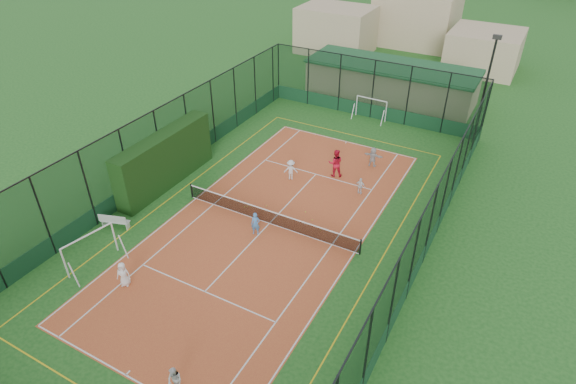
# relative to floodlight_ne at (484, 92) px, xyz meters

# --- Properties ---
(ground) EXTENTS (300.00, 300.00, 0.00)m
(ground) POSITION_rel_floodlight_ne_xyz_m (-8.60, -16.60, -4.12)
(ground) COLOR #1B4F1B
(ground) RESTS_ON ground
(court_slab) EXTENTS (11.17, 23.97, 0.01)m
(court_slab) POSITION_rel_floodlight_ne_xyz_m (-8.60, -16.60, -4.12)
(court_slab) COLOR #A53724
(court_slab) RESTS_ON ground
(tennis_net) EXTENTS (11.67, 0.12, 1.06)m
(tennis_net) POSITION_rel_floodlight_ne_xyz_m (-8.60, -16.60, -3.59)
(tennis_net) COLOR black
(tennis_net) RESTS_ON ground
(perimeter_fence) EXTENTS (18.12, 34.12, 5.00)m
(perimeter_fence) POSITION_rel_floodlight_ne_xyz_m (-8.60, -16.60, -1.62)
(perimeter_fence) COLOR black
(perimeter_fence) RESTS_ON ground
(floodlight_ne) EXTENTS (0.60, 0.26, 8.25)m
(floodlight_ne) POSITION_rel_floodlight_ne_xyz_m (0.00, 0.00, 0.00)
(floodlight_ne) COLOR black
(floodlight_ne) RESTS_ON ground
(clubhouse) EXTENTS (15.20, 7.20, 3.15)m
(clubhouse) POSITION_rel_floodlight_ne_xyz_m (-8.60, 5.40, -2.55)
(clubhouse) COLOR tan
(clubhouse) RESTS_ON ground
(hedge_left) EXTENTS (1.24, 8.24, 3.60)m
(hedge_left) POSITION_rel_floodlight_ne_xyz_m (-16.90, -15.97, -2.32)
(hedge_left) COLOR black
(hedge_left) RESTS_ON ground
(white_bench) EXTENTS (1.79, 0.99, 0.97)m
(white_bench) POSITION_rel_floodlight_ne_xyz_m (-16.40, -21.25, -3.64)
(white_bench) COLOR white
(white_bench) RESTS_ON ground
(futsal_goal_near) EXTENTS (3.08, 1.47, 1.92)m
(futsal_goal_near) POSITION_rel_floodlight_ne_xyz_m (-15.10, -24.16, -3.17)
(futsal_goal_near) COLOR white
(futsal_goal_near) RESTS_ON ground
(futsal_goal_far) EXTENTS (2.78, 0.91, 1.77)m
(futsal_goal_far) POSITION_rel_floodlight_ne_xyz_m (-8.52, 0.20, -3.24)
(futsal_goal_far) COLOR white
(futsal_goal_far) RESTS_ON ground
(child_near_left) EXTENTS (0.82, 0.71, 1.41)m
(child_near_left) POSITION_rel_floodlight_ne_xyz_m (-12.45, -24.53, -3.41)
(child_near_left) COLOR white
(child_near_left) RESTS_ON court_slab
(child_near_mid) EXTENTS (0.61, 0.51, 1.43)m
(child_near_mid) POSITION_rel_floodlight_ne_xyz_m (-8.80, -17.80, -3.40)
(child_near_mid) COLOR #4887CD
(child_near_mid) RESTS_ON court_slab
(child_near_right) EXTENTS (0.71, 0.59, 1.35)m
(child_near_right) POSITION_rel_floodlight_ne_xyz_m (-6.25, -28.01, -3.44)
(child_near_right) COLOR silver
(child_near_right) RESTS_ON court_slab
(child_far_left) EXTENTS (1.09, 0.91, 1.46)m
(child_far_left) POSITION_rel_floodlight_ne_xyz_m (-9.85, -11.59, -3.38)
(child_far_left) COLOR silver
(child_far_left) RESTS_ON court_slab
(child_far_right) EXTENTS (0.71, 0.33, 1.18)m
(child_far_right) POSITION_rel_floodlight_ne_xyz_m (-5.03, -11.01, -3.53)
(child_far_right) COLOR white
(child_far_right) RESTS_ON court_slab
(child_far_back) EXTENTS (1.37, 0.50, 1.46)m
(child_far_back) POSITION_rel_floodlight_ne_xyz_m (-5.58, -7.24, -3.39)
(child_far_back) COLOR silver
(child_far_back) RESTS_ON court_slab
(coach) EXTENTS (1.22, 1.13, 2.01)m
(coach) POSITION_rel_floodlight_ne_xyz_m (-7.38, -9.73, -3.11)
(coach) COLOR red
(coach) RESTS_ON court_slab
(tennis_balls) EXTENTS (5.25, 1.45, 0.07)m
(tennis_balls) POSITION_rel_floodlight_ne_xyz_m (-8.71, -15.44, -4.08)
(tennis_balls) COLOR #CCE033
(tennis_balls) RESTS_ON court_slab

